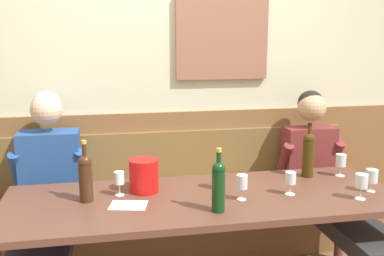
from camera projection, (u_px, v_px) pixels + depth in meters
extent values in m
cube|color=beige|center=(178.00, 71.00, 3.47)|extent=(6.80, 0.08, 2.80)
cube|color=#99624C|center=(222.00, 38.00, 3.42)|extent=(0.72, 0.04, 0.64)
cube|color=brown|center=(180.00, 178.00, 3.60)|extent=(6.80, 0.03, 1.09)
cube|color=brown|center=(185.00, 227.00, 3.45)|extent=(2.69, 0.42, 0.44)
cube|color=brown|center=(185.00, 197.00, 3.40)|extent=(2.63, 0.39, 0.05)
cube|color=brown|center=(180.00, 159.00, 3.53)|extent=(2.69, 0.04, 0.45)
cube|color=brown|center=(204.00, 200.00, 2.69)|extent=(2.39, 0.83, 0.04)
cylinder|color=brown|center=(24.00, 245.00, 2.89)|extent=(0.07, 0.07, 0.68)
cylinder|color=brown|center=(341.00, 218.00, 3.30)|extent=(0.07, 0.07, 0.68)
cube|color=#322C3B|center=(42.00, 248.00, 2.65)|extent=(0.35, 1.11, 0.11)
cube|color=#24488A|center=(50.00, 168.00, 3.16)|extent=(0.41, 0.23, 0.53)
sphere|color=beige|center=(46.00, 110.00, 3.06)|extent=(0.22, 0.22, 0.22)
sphere|color=beige|center=(46.00, 105.00, 3.08)|extent=(0.20, 0.20, 0.20)
cylinder|color=#24488A|center=(16.00, 168.00, 3.07)|extent=(0.08, 0.20, 0.27)
cylinder|color=#24488A|center=(82.00, 165.00, 3.15)|extent=(0.08, 0.20, 0.27)
cube|color=#303032|center=(345.00, 222.00, 3.02)|extent=(0.33, 1.12, 0.11)
cube|color=maroon|center=(309.00, 157.00, 3.53)|extent=(0.40, 0.19, 0.48)
sphere|color=tan|center=(312.00, 107.00, 3.43)|extent=(0.22, 0.22, 0.22)
sphere|color=black|center=(311.00, 103.00, 3.45)|extent=(0.20, 0.20, 0.20)
cylinder|color=maroon|center=(285.00, 158.00, 3.45)|extent=(0.08, 0.20, 0.27)
cylinder|color=maroon|center=(336.00, 155.00, 3.53)|extent=(0.08, 0.20, 0.27)
cylinder|color=red|center=(144.00, 176.00, 2.75)|extent=(0.18, 0.18, 0.20)
cylinder|color=#3D2D0B|center=(308.00, 159.00, 3.04)|extent=(0.08, 0.08, 0.25)
sphere|color=#3D2D0B|center=(309.00, 139.00, 3.01)|extent=(0.08, 0.08, 0.08)
cylinder|color=#3D2D0B|center=(310.00, 131.00, 3.00)|extent=(0.03, 0.03, 0.08)
cylinder|color=black|center=(310.00, 124.00, 2.99)|extent=(0.03, 0.03, 0.02)
cylinder|color=#123917|center=(218.00, 191.00, 2.44)|extent=(0.07, 0.07, 0.23)
sphere|color=#123917|center=(219.00, 168.00, 2.41)|extent=(0.07, 0.07, 0.07)
cylinder|color=#123917|center=(219.00, 159.00, 2.40)|extent=(0.03, 0.03, 0.08)
cylinder|color=gold|center=(219.00, 150.00, 2.39)|extent=(0.03, 0.03, 0.02)
cylinder|color=#402314|center=(86.00, 183.00, 2.59)|extent=(0.08, 0.08, 0.22)
sphere|color=#402314|center=(85.00, 162.00, 2.56)|extent=(0.08, 0.08, 0.08)
cylinder|color=#402314|center=(84.00, 152.00, 2.55)|extent=(0.03, 0.03, 0.10)
cylinder|color=gold|center=(84.00, 142.00, 2.54)|extent=(0.03, 0.03, 0.02)
cylinder|color=silver|center=(219.00, 188.00, 2.82)|extent=(0.06, 0.06, 0.00)
cylinder|color=silver|center=(219.00, 183.00, 2.81)|extent=(0.01, 0.01, 0.07)
cylinder|color=silver|center=(220.00, 173.00, 2.80)|extent=(0.07, 0.07, 0.06)
cylinder|color=silver|center=(360.00, 199.00, 2.64)|extent=(0.06, 0.06, 0.00)
cylinder|color=silver|center=(360.00, 193.00, 2.63)|extent=(0.01, 0.01, 0.07)
cylinder|color=silver|center=(361.00, 181.00, 2.62)|extent=(0.07, 0.07, 0.08)
cylinder|color=#E0E47B|center=(361.00, 186.00, 2.62)|extent=(0.06, 0.06, 0.02)
cylinder|color=silver|center=(242.00, 199.00, 2.63)|extent=(0.06, 0.06, 0.00)
cylinder|color=silver|center=(242.00, 194.00, 2.63)|extent=(0.01, 0.01, 0.07)
cylinder|color=silver|center=(242.00, 182.00, 2.61)|extent=(0.07, 0.07, 0.08)
cylinder|color=#F7E58F|center=(242.00, 187.00, 2.62)|extent=(0.06, 0.06, 0.02)
cylinder|color=silver|center=(340.00, 176.00, 3.08)|extent=(0.07, 0.07, 0.00)
cylinder|color=silver|center=(340.00, 171.00, 3.07)|extent=(0.01, 0.01, 0.07)
cylinder|color=silver|center=(341.00, 160.00, 3.05)|extent=(0.07, 0.07, 0.08)
cylinder|color=#EFDF7F|center=(341.00, 164.00, 3.06)|extent=(0.06, 0.06, 0.03)
cylinder|color=silver|center=(120.00, 195.00, 2.70)|extent=(0.06, 0.06, 0.00)
cylinder|color=silver|center=(120.00, 189.00, 2.70)|extent=(0.01, 0.01, 0.07)
cylinder|color=silver|center=(119.00, 178.00, 2.68)|extent=(0.06, 0.06, 0.08)
cylinder|color=#F0DA8C|center=(119.00, 181.00, 2.68)|extent=(0.05, 0.05, 0.03)
cylinder|color=silver|center=(371.00, 191.00, 2.77)|extent=(0.06, 0.06, 0.00)
cylinder|color=silver|center=(371.00, 187.00, 2.76)|extent=(0.01, 0.01, 0.06)
cylinder|color=silver|center=(372.00, 176.00, 2.75)|extent=(0.07, 0.07, 0.08)
cylinder|color=silver|center=(290.00, 194.00, 2.72)|extent=(0.06, 0.06, 0.00)
cylinder|color=silver|center=(290.00, 189.00, 2.71)|extent=(0.01, 0.01, 0.07)
cylinder|color=silver|center=(291.00, 178.00, 2.70)|extent=(0.07, 0.07, 0.07)
cylinder|color=beige|center=(290.00, 182.00, 2.70)|extent=(0.06, 0.06, 0.02)
cube|color=white|center=(128.00, 205.00, 2.55)|extent=(0.24, 0.19, 0.00)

